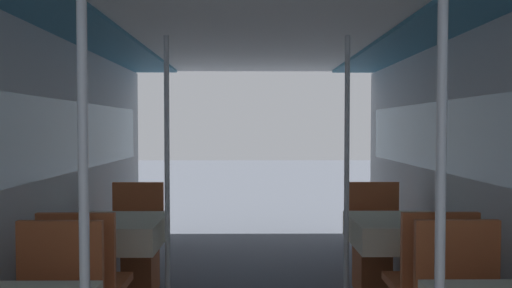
% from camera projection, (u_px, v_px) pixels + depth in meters
% --- Properties ---
extents(wall_left, '(0.05, 6.52, 2.08)m').
position_uv_depth(wall_left, '(11.00, 184.00, 2.99)').
color(wall_left, silver).
rests_on(wall_left, ground_plane).
extents(wall_right, '(0.05, 6.52, 2.08)m').
position_uv_depth(wall_right, '(503.00, 183.00, 3.02)').
color(wall_right, silver).
rests_on(wall_right, ground_plane).
extents(ceiling_panel, '(2.97, 6.52, 0.07)m').
position_uv_depth(ceiling_panel, '(258.00, 8.00, 2.96)').
color(ceiling_panel, white).
rests_on(ceiling_panel, wall_left).
extents(support_pole_left_0, '(0.04, 0.04, 2.08)m').
position_uv_depth(support_pole_left_0, '(84.00, 230.00, 1.84)').
color(support_pole_left_0, silver).
rests_on(support_pole_left_0, ground_plane).
extents(dining_table_left_1, '(0.71, 0.71, 0.74)m').
position_uv_depth(dining_table_left_1, '(114.00, 235.00, 3.66)').
color(dining_table_left_1, '#4C4C51').
rests_on(dining_table_left_1, ground_plane).
extents(chair_left_far_1, '(0.45, 0.45, 0.93)m').
position_uv_depth(chair_left_far_1, '(134.00, 259.00, 4.28)').
color(chair_left_far_1, brown).
rests_on(chair_left_far_1, ground_plane).
extents(support_pole_left_1, '(0.04, 0.04, 2.08)m').
position_uv_depth(support_pole_left_1, '(167.00, 179.00, 3.65)').
color(support_pole_left_1, silver).
rests_on(support_pole_left_1, ground_plane).
extents(support_pole_right_0, '(0.04, 0.04, 2.08)m').
position_uv_depth(support_pole_right_0, '(440.00, 229.00, 1.85)').
color(support_pole_right_0, silver).
rests_on(support_pole_right_0, ground_plane).
extents(dining_table_right_1, '(0.71, 0.71, 0.74)m').
position_uv_depth(dining_table_right_1, '(399.00, 234.00, 3.68)').
color(dining_table_right_1, '#4C4C51').
rests_on(dining_table_right_1, ground_plane).
extents(chair_right_far_1, '(0.45, 0.45, 0.93)m').
position_uv_depth(chair_right_far_1, '(378.00, 258.00, 4.30)').
color(chair_right_far_1, brown).
rests_on(chair_right_far_1, ground_plane).
extents(support_pole_right_1, '(0.04, 0.04, 2.08)m').
position_uv_depth(support_pole_right_1, '(347.00, 178.00, 3.66)').
color(support_pole_right_1, silver).
rests_on(support_pole_right_1, ground_plane).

